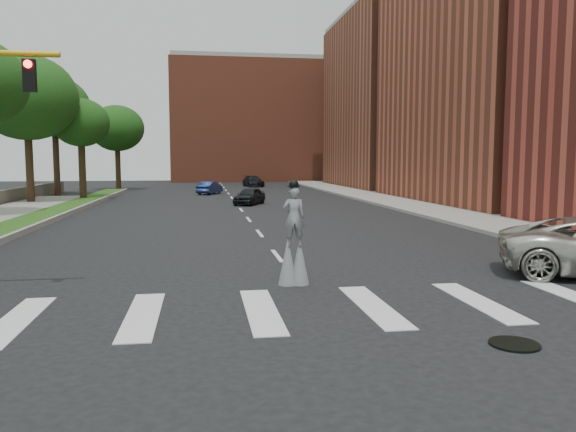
# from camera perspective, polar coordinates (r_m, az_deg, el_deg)

# --- Properties ---
(ground_plane) EXTENTS (160.00, 160.00, 0.00)m
(ground_plane) POSITION_cam_1_polar(r_m,az_deg,el_deg) (11.90, 4.08, -10.60)
(ground_plane) COLOR black
(ground_plane) RESTS_ON ground
(grass_median) EXTENTS (2.00, 60.00, 0.25)m
(grass_median) POSITION_cam_1_polar(r_m,az_deg,el_deg) (32.55, -24.64, -0.43)
(grass_median) COLOR #214A15
(grass_median) RESTS_ON ground
(median_curb) EXTENTS (0.20, 60.00, 0.28)m
(median_curb) POSITION_cam_1_polar(r_m,az_deg,el_deg) (32.28, -22.84, -0.38)
(median_curb) COLOR #989893
(median_curb) RESTS_ON ground
(sidewalk_right) EXTENTS (5.00, 90.00, 0.18)m
(sidewalk_right) POSITION_cam_1_polar(r_m,az_deg,el_deg) (39.27, 13.84, 0.86)
(sidewalk_right) COLOR gray
(sidewalk_right) RESTS_ON ground
(manhole) EXTENTS (0.90, 0.90, 0.04)m
(manhole) POSITION_cam_1_polar(r_m,az_deg,el_deg) (11.19, 22.00, -11.98)
(manhole) COLOR black
(manhole) RESTS_ON ground
(building_mid) EXTENTS (16.00, 22.00, 24.00)m
(building_mid) POSITION_cam_1_polar(r_m,az_deg,el_deg) (48.67, 22.61, 15.59)
(building_mid) COLOR #97452F
(building_mid) RESTS_ON ground
(building_far) EXTENTS (16.00, 22.00, 20.00)m
(building_far) POSITION_cam_1_polar(r_m,az_deg,el_deg) (69.92, 12.10, 11.12)
(building_far) COLOR brown
(building_far) RESTS_ON ground
(building_backdrop) EXTENTS (26.00, 14.00, 18.00)m
(building_backdrop) POSITION_cam_1_polar(r_m,az_deg,el_deg) (89.72, -3.28, 9.39)
(building_backdrop) COLOR #97452F
(building_backdrop) RESTS_ON ground
(stilt_performer) EXTENTS (0.84, 0.53, 2.82)m
(stilt_performer) POSITION_cam_1_polar(r_m,az_deg,el_deg) (15.00, 0.59, -2.96)
(stilt_performer) COLOR #302113
(stilt_performer) RESTS_ON ground
(car_near) EXTENTS (2.94, 4.02, 1.27)m
(car_near) POSITION_cam_1_polar(r_m,az_deg,el_deg) (41.67, -3.93, 2.04)
(car_near) COLOR black
(car_near) RESTS_ON ground
(car_mid) EXTENTS (2.65, 3.95, 1.23)m
(car_mid) POSITION_cam_1_polar(r_m,az_deg,el_deg) (54.47, -7.95, 2.85)
(car_mid) COLOR navy
(car_mid) RESTS_ON ground
(car_far) EXTENTS (2.64, 4.84, 1.33)m
(car_far) POSITION_cam_1_polar(r_m,az_deg,el_deg) (69.00, -3.56, 3.55)
(car_far) COLOR black
(car_far) RESTS_ON ground
(tree_4) EXTENTS (7.44, 7.44, 11.08)m
(tree_4) POSITION_cam_1_polar(r_m,az_deg,el_deg) (46.63, -25.04, 10.83)
(tree_4) COLOR #302113
(tree_4) RESTS_ON ground
(tree_5) EXTENTS (6.42, 6.42, 10.84)m
(tree_5) POSITION_cam_1_polar(r_m,az_deg,el_deg) (56.08, -22.67, 10.17)
(tree_5) COLOR #302113
(tree_5) RESTS_ON ground
(tree_6) EXTENTS (4.56, 4.56, 8.23)m
(tree_6) POSITION_cam_1_polar(r_m,az_deg,el_deg) (48.68, -20.32, 8.81)
(tree_6) COLOR #302113
(tree_6) RESTS_ON ground
(tree_7) EXTENTS (5.81, 5.81, 9.15)m
(tree_7) POSITION_cam_1_polar(r_m,az_deg,el_deg) (63.88, -16.99, 8.49)
(tree_7) COLOR #302113
(tree_7) RESTS_ON ground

